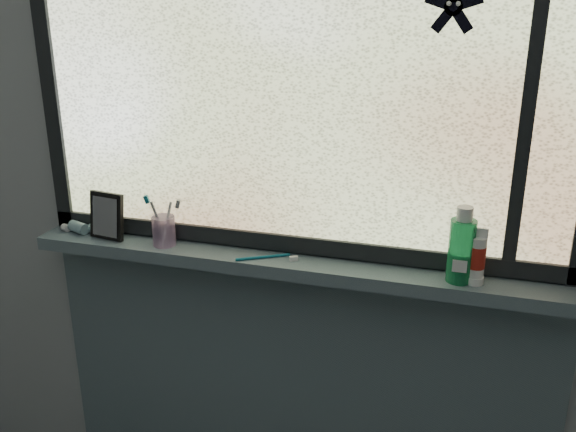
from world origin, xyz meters
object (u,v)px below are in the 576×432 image
(toothbrush_cup, at_px, (164,231))
(mouthwash_bottle, at_px, (462,245))
(vanity_mirror, at_px, (107,216))
(cream_tube, at_px, (477,254))

(toothbrush_cup, distance_m, mouthwash_bottle, 0.87)
(mouthwash_bottle, bearing_deg, vanity_mirror, 179.67)
(toothbrush_cup, bearing_deg, cream_tube, -0.46)
(toothbrush_cup, relative_size, cream_tube, 0.82)
(toothbrush_cup, xyz_separation_m, mouthwash_bottle, (0.87, -0.01, 0.06))
(vanity_mirror, bearing_deg, toothbrush_cup, 8.08)
(vanity_mirror, distance_m, cream_tube, 1.11)
(mouthwash_bottle, relative_size, cream_tube, 1.55)
(mouthwash_bottle, bearing_deg, cream_tube, -3.25)
(cream_tube, bearing_deg, toothbrush_cup, 179.54)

